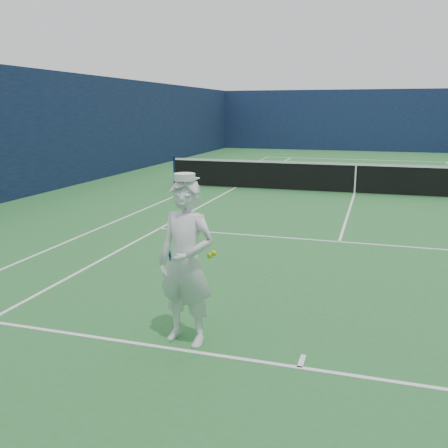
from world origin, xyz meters
name	(u,v)px	position (x,y,z in m)	size (l,w,h in m)	color
ground	(354,194)	(0.00, 0.00, 0.00)	(80.00, 80.00, 0.00)	#296C31
court_markings	(354,194)	(0.00, 0.00, 0.00)	(11.03, 23.83, 0.01)	white
windscreen_fence	(358,132)	(0.00, 0.00, 2.00)	(20.12, 36.12, 4.00)	#101C3D
tennis_net	(355,177)	(0.00, 0.00, 0.55)	(12.88, 0.09, 1.07)	#141E4C
tennis_player	(186,262)	(-1.39, -11.64, 0.99)	(0.79, 0.62, 2.03)	white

